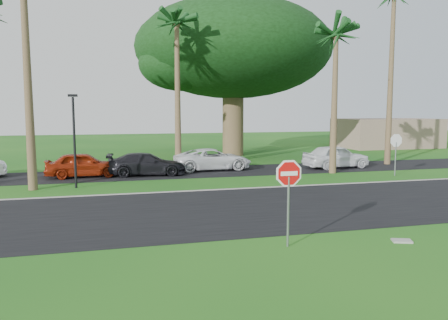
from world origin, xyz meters
The scene contains 16 objects.
ground centered at (0.00, 0.00, 0.00)m, with size 120.00×120.00×0.00m, color #145215.
road centered at (0.00, 2.00, 0.01)m, with size 120.00×8.00×0.02m, color black.
parking_strip centered at (0.00, 12.50, 0.01)m, with size 120.00×5.00×0.02m, color black.
curb centered at (0.00, 6.05, 0.03)m, with size 120.00×0.12×0.06m, color gray.
stop_sign_near centered at (0.50, -3.00, 1.77)m, with size 1.05×0.07×2.62m.
stop_sign_far centered at (12.00, 8.00, 1.77)m, with size 1.05×0.07×2.62m.
palm_center centered at (0.00, 14.00, 9.16)m, with size 5.00×5.00×10.50m.
palm_right_near centered at (9.00, 10.00, 8.19)m, with size 5.00×5.00×9.50m.
canopy_tree centered at (6.00, 22.00, 8.95)m, with size 16.50×16.50×13.12m.
streetlight_right centered at (-6.00, 8.50, 2.65)m, with size 0.45×0.25×4.64m.
building_far centered at (24.00, 26.00, 1.50)m, with size 10.00×6.00×3.00m, color gray.
car_red centered at (-5.83, 12.09, 0.72)m, with size 1.70×4.23×1.44m, color maroon.
car_dark centered at (-2.22, 11.86, 0.66)m, with size 1.86×4.57×1.33m, color black.
car_minivan centered at (2.12, 13.15, 0.69)m, with size 2.30×4.99×1.39m, color white.
car_pickup centered at (10.35, 12.02, 0.78)m, with size 1.83×4.55×1.55m, color white.
utility_slab centered at (3.93, -3.45, 0.03)m, with size 0.55×0.35×0.06m, color gray.
Camera 1 is at (-4.31, -14.19, 3.84)m, focal length 35.00 mm.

